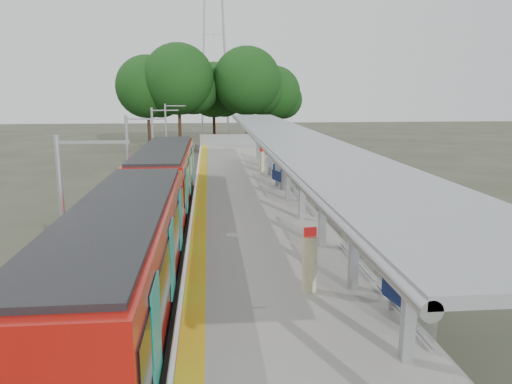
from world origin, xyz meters
TOP-DOWN VIEW (x-y plane):
  - trackbed at (-4.50, 20.00)m, footprint 3.00×70.00m
  - platform at (0.00, 20.00)m, footprint 6.00×50.00m
  - tactile_strip at (-2.55, 20.00)m, footprint 0.60×50.00m
  - end_fence at (0.00, 44.95)m, footprint 6.00×0.10m
  - train at (-4.50, 12.93)m, footprint 2.74×27.60m
  - canopy at (1.61, 16.19)m, footprint 3.27×38.00m
  - pylon at (-1.00, 73.00)m, footprint 8.00×4.00m
  - tree_cluster at (-1.90, 52.78)m, footprint 21.86×13.12m
  - catenary_masts at (-6.22, 19.00)m, footprint 2.08×48.16m
  - bench_near at (2.62, 3.98)m, footprint 0.66×1.39m
  - bench_mid at (2.02, 21.39)m, footprint 0.86×1.52m
  - bench_far at (2.41, 24.66)m, footprint 1.04×1.58m
  - info_pillar_near at (0.70, 5.92)m, footprint 0.42×0.42m
  - info_pillar_far at (1.66, 27.71)m, footprint 0.37×0.37m
  - litter_bin at (2.30, 20.66)m, footprint 0.64×0.64m

SIDE VIEW (x-z plane):
  - trackbed at x=-4.50m, z-range 0.00..0.24m
  - platform at x=0.00m, z-range 0.00..1.00m
  - tactile_strip at x=-2.55m, z-range 1.00..1.02m
  - bench_near at x=2.62m, z-range 1.02..1.94m
  - litter_bin at x=2.30m, z-range 1.00..2.02m
  - bench_mid at x=2.02m, z-range 1.03..2.02m
  - bench_far at x=2.41m, z-range 1.03..2.07m
  - end_fence at x=0.00m, z-range 1.00..2.20m
  - info_pillar_far at x=1.66m, z-range 0.89..2.54m
  - info_pillar_near at x=0.70m, z-range 0.88..2.75m
  - train at x=-4.50m, z-range 0.24..3.86m
  - catenary_masts at x=-6.22m, z-range 0.21..5.61m
  - canopy at x=1.61m, z-range 2.37..6.03m
  - tree_cluster at x=-1.90m, z-range 1.36..13.35m
  - pylon at x=-1.00m, z-range 0.00..38.00m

